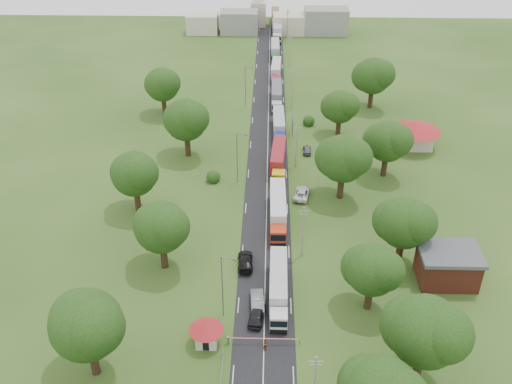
{
  "coord_description": "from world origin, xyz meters",
  "views": [
    {
      "loc": [
        0.36,
        -75.97,
        54.51
      ],
      "look_at": [
        -1.84,
        6.57,
        3.0
      ],
      "focal_mm": 40.0,
      "sensor_mm": 36.0,
      "label": 1
    }
  ],
  "objects_px": {
    "guard_booth": "(206,331)",
    "pedestrian_near": "(265,345)",
    "boom_barrier": "(253,339)",
    "car_lane_mid": "(257,301)",
    "info_sign": "(293,122)",
    "car_lane_front": "(257,315)",
    "truck_0": "(278,286)"
  },
  "relations": [
    {
      "from": "info_sign",
      "to": "car_lane_front",
      "type": "distance_m",
      "value": 56.02
    },
    {
      "from": "boom_barrier",
      "to": "car_lane_mid",
      "type": "distance_m",
      "value": 7.01
    },
    {
      "from": "pedestrian_near",
      "to": "guard_booth",
      "type": "bearing_deg",
      "value": 139.86
    },
    {
      "from": "boom_barrier",
      "to": "guard_booth",
      "type": "height_order",
      "value": "guard_booth"
    },
    {
      "from": "pedestrian_near",
      "to": "truck_0",
      "type": "bearing_deg",
      "value": 47.43
    },
    {
      "from": "car_lane_front",
      "to": "pedestrian_near",
      "type": "height_order",
      "value": "pedestrian_near"
    },
    {
      "from": "car_lane_front",
      "to": "truck_0",
      "type": "bearing_deg",
      "value": -115.06
    },
    {
      "from": "truck_0",
      "to": "guard_booth",
      "type": "bearing_deg",
      "value": -135.86
    },
    {
      "from": "info_sign",
      "to": "pedestrian_near",
      "type": "relative_size",
      "value": 2.47
    },
    {
      "from": "car_lane_front",
      "to": "pedestrian_near",
      "type": "xyz_separation_m",
      "value": [
        1.18,
        -5.32,
        0.01
      ]
    },
    {
      "from": "car_lane_mid",
      "to": "car_lane_front",
      "type": "bearing_deg",
      "value": 85.81
    },
    {
      "from": "guard_booth",
      "to": "pedestrian_near",
      "type": "relative_size",
      "value": 2.65
    },
    {
      "from": "info_sign",
      "to": "guard_booth",
      "type": "bearing_deg",
      "value": -101.68
    },
    {
      "from": "boom_barrier",
      "to": "car_lane_mid",
      "type": "relative_size",
      "value": 1.84
    },
    {
      "from": "boom_barrier",
      "to": "car_lane_mid",
      "type": "xyz_separation_m",
      "value": [
        0.36,
        7.0,
        -0.07
      ]
    },
    {
      "from": "guard_booth",
      "to": "car_lane_mid",
      "type": "distance_m",
      "value": 9.45
    },
    {
      "from": "car_lane_front",
      "to": "guard_booth",
      "type": "bearing_deg",
      "value": 42.96
    },
    {
      "from": "truck_0",
      "to": "car_lane_mid",
      "type": "bearing_deg",
      "value": -147.99
    },
    {
      "from": "info_sign",
      "to": "car_lane_mid",
      "type": "relative_size",
      "value": 0.82
    },
    {
      "from": "guard_booth",
      "to": "pedestrian_near",
      "type": "height_order",
      "value": "guard_booth"
    },
    {
      "from": "guard_booth",
      "to": "car_lane_mid",
      "type": "relative_size",
      "value": 0.88
    },
    {
      "from": "car_lane_front",
      "to": "pedestrian_near",
      "type": "bearing_deg",
      "value": 110.3
    },
    {
      "from": "boom_barrier",
      "to": "car_lane_mid",
      "type": "bearing_deg",
      "value": 87.08
    },
    {
      "from": "boom_barrier",
      "to": "truck_0",
      "type": "bearing_deg",
      "value": 69.92
    },
    {
      "from": "info_sign",
      "to": "car_lane_front",
      "type": "bearing_deg",
      "value": -96.36
    },
    {
      "from": "car_lane_front",
      "to": "car_lane_mid",
      "type": "bearing_deg",
      "value": -82.2
    },
    {
      "from": "truck_0",
      "to": "car_lane_front",
      "type": "relative_size",
      "value": 2.88
    },
    {
      "from": "pedestrian_near",
      "to": "boom_barrier",
      "type": "bearing_deg",
      "value": 115.47
    },
    {
      "from": "boom_barrier",
      "to": "pedestrian_near",
      "type": "bearing_deg",
      "value": -31.72
    },
    {
      "from": "info_sign",
      "to": "boom_barrier",
      "type": "bearing_deg",
      "value": -96.24
    },
    {
      "from": "boom_barrier",
      "to": "info_sign",
      "type": "bearing_deg",
      "value": 83.76
    },
    {
      "from": "boom_barrier",
      "to": "guard_booth",
      "type": "relative_size",
      "value": 2.1
    }
  ]
}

